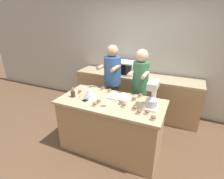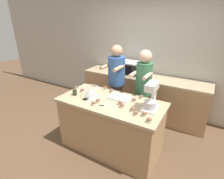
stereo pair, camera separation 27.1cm
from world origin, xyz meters
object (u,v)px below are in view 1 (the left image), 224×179
object	(u,v)px
cupcake_2	(110,91)
cupcake_3	(139,112)
person_right	(140,90)
mixing_bowl	(90,93)
cupcake_7	(140,95)
person_left	(112,85)
cupcake_6	(135,108)
cell_phone	(87,100)
cupcake_10	(73,89)
microwave_oven	(123,67)
cupcake_12	(134,99)
cupcake_4	(147,112)
baking_tray	(119,97)
cupcake_13	(121,102)
drinking_glass	(73,94)
cupcake_8	(153,118)
cupcake_9	(124,105)
knife	(107,106)
cupcake_0	(103,88)
cupcake_11	(99,101)
cupcake_1	(80,92)
cupcake_5	(95,104)
stand_mixer	(152,96)

from	to	relation	value
cupcake_2	cupcake_3	distance (m)	0.84
cupcake_3	person_right	bearing A→B (deg)	105.12
mixing_bowl	cupcake_7	world-z (taller)	mixing_bowl
person_left	cupcake_3	size ratio (longest dim) A/B	24.13
person_left	cupcake_6	world-z (taller)	person_left
cupcake_3	cupcake_6	xyz separation A→B (m)	(-0.08, 0.08, 0.00)
cell_phone	cupcake_10	distance (m)	0.47
microwave_oven	cupcake_12	world-z (taller)	microwave_oven
person_left	cupcake_7	world-z (taller)	person_left
microwave_oven	cupcake_4	xyz separation A→B (m)	(0.95, -1.55, -0.12)
person_left	person_right	distance (m)	0.56
person_right	baking_tray	size ratio (longest dim) A/B	4.62
cupcake_13	drinking_glass	bearing A→B (deg)	-174.83
cupcake_8	cupcake_9	size ratio (longest dim) A/B	1.00
person_right	cupcake_9	world-z (taller)	person_right
knife	cupcake_7	bearing A→B (deg)	53.80
cupcake_0	cupcake_13	size ratio (longest dim) A/B	1.00
microwave_oven	cupcake_9	xyz separation A→B (m)	(0.59, -1.49, -0.12)
cupcake_2	cupcake_11	distance (m)	0.45
cupcake_10	cupcake_1	bearing A→B (deg)	-12.36
cupcake_6	cupcake_9	distance (m)	0.18
cupcake_6	cupcake_9	world-z (taller)	same
cupcake_4	microwave_oven	bearing A→B (deg)	121.36
person_left	cupcake_4	distance (m)	1.25
cupcake_4	cupcake_11	world-z (taller)	same
cupcake_4	cupcake_12	size ratio (longest dim) A/B	1.00
cell_phone	cupcake_0	world-z (taller)	cupcake_0
baking_tray	drinking_glass	size ratio (longest dim) A/B	3.56
cupcake_5	cupcake_10	size ratio (longest dim) A/B	1.00
stand_mixer	cupcake_1	bearing A→B (deg)	-179.61
cupcake_0	cupcake_12	size ratio (longest dim) A/B	1.00
drinking_glass	cupcake_4	xyz separation A→B (m)	(1.25, -0.05, -0.02)
cell_phone	cupcake_4	size ratio (longest dim) A/B	2.29
cupcake_13	cupcake_3	bearing A→B (deg)	-26.57
cupcake_3	baking_tray	bearing A→B (deg)	141.09
stand_mixer	cupcake_11	bearing A→B (deg)	-164.58
cupcake_0	cupcake_10	xyz separation A→B (m)	(-0.46, -0.26, 0.00)
cupcake_4	cupcake_8	size ratio (longest dim) A/B	1.00
cupcake_3	cupcake_6	distance (m)	0.11
mixing_bowl	cupcake_6	xyz separation A→B (m)	(0.79, -0.11, -0.06)
person_right	cupcake_0	world-z (taller)	person_right
cupcake_0	cupcake_7	bearing A→B (deg)	-2.05
cupcake_7	person_left	bearing A→B (deg)	150.45
person_left	knife	world-z (taller)	person_left
cupcake_4	cupcake_13	xyz separation A→B (m)	(-0.43, 0.12, 0.00)
cupcake_3	cupcake_12	world-z (taller)	same
cupcake_3	cupcake_4	distance (m)	0.11
cupcake_8	cupcake_13	xyz separation A→B (m)	(-0.54, 0.24, 0.00)
cell_phone	knife	size ratio (longest dim) A/B	0.77
person_right	cupcake_9	xyz separation A→B (m)	(-0.01, -0.80, 0.07)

